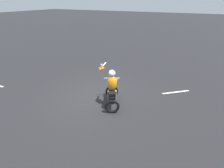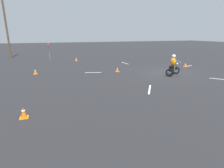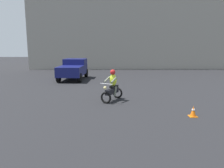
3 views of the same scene
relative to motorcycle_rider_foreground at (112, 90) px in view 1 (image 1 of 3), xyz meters
The scene contains 5 objects.
ground_plane 1.22m from the motorcycle_rider_foreground, 13.29° to the right, with size 120.00×120.00×0.00m, color black.
motorcycle_rider_foreground is the anchor object (origin of this frame).
traffic_cone_mid_left 4.63m from the motorcycle_rider_foreground, 54.12° to the right, with size 0.32×0.32×0.36m.
lane_stripe_sw 3.48m from the motorcycle_rider_foreground, 133.17° to the right, with size 0.10×1.47×0.01m, color silver.
lane_stripe_s 5.10m from the motorcycle_rider_foreground, 55.79° to the right, with size 0.10×1.45×0.01m, color silver.
Camera 1 is at (-3.93, 6.04, 4.21)m, focal length 28.00 mm.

